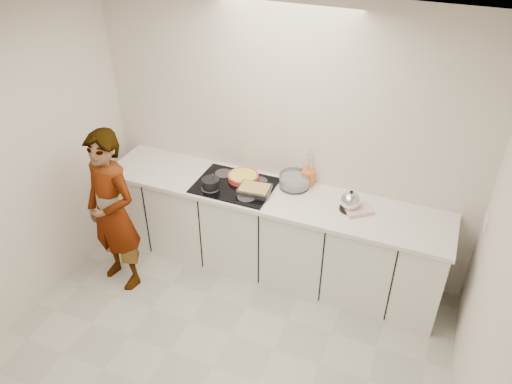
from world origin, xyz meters
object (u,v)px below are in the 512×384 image
at_px(saucepan, 211,183).
at_px(kettle, 350,202).
at_px(tart_dish, 243,177).
at_px(hob, 235,185).
at_px(mixing_bowl, 294,181).
at_px(baking_dish, 254,189).
at_px(utensil_crock, 308,178).
at_px(cook, 112,213).

relative_size(saucepan, kettle, 0.82).
bearing_deg(kettle, tart_dish, 175.55).
height_order(hob, tart_dish, tart_dish).
bearing_deg(mixing_bowl, saucepan, -154.96).
bearing_deg(tart_dish, hob, -105.74).
relative_size(hob, saucepan, 4.39).
height_order(baking_dish, mixing_bowl, mixing_bowl).
bearing_deg(baking_dish, utensil_crock, 39.18).
height_order(tart_dish, saucepan, saucepan).
height_order(hob, saucepan, saucepan).
distance_m(mixing_bowl, kettle, 0.58).
relative_size(utensil_crock, cook, 0.09).
relative_size(hob, mixing_bowl, 2.03).
height_order(kettle, utensil_crock, kettle).
bearing_deg(saucepan, utensil_crock, 27.02).
relative_size(baking_dish, utensil_crock, 2.08).
height_order(hob, kettle, kettle).
xyz_separation_m(saucepan, kettle, (1.25, 0.16, 0.02)).
height_order(hob, baking_dish, baking_dish).
distance_m(tart_dish, saucepan, 0.33).
distance_m(baking_dish, kettle, 0.86).
bearing_deg(tart_dish, saucepan, -131.18).
bearing_deg(mixing_bowl, utensil_crock, 38.39).
bearing_deg(utensil_crock, hob, -155.56).
relative_size(saucepan, mixing_bowl, 0.46).
height_order(saucepan, cook, cook).
bearing_deg(mixing_bowl, baking_dish, -140.54).
bearing_deg(utensil_crock, kettle, -28.32).
xyz_separation_m(hob, utensil_crock, (0.62, 0.28, 0.07)).
distance_m(hob, tart_dish, 0.13).
distance_m(baking_dish, cook, 1.29).
relative_size(tart_dish, mixing_bowl, 1.00).
xyz_separation_m(baking_dish, cook, (-1.12, -0.62, -0.16)).
bearing_deg(tart_dish, utensil_crock, 15.57).
bearing_deg(hob, kettle, 2.00).
distance_m(baking_dish, mixing_bowl, 0.38).
distance_m(tart_dish, mixing_bowl, 0.49).
bearing_deg(mixing_bowl, kettle, -16.04).
distance_m(hob, cook, 1.13).
distance_m(saucepan, cook, 0.92).
xyz_separation_m(hob, baking_dish, (0.22, -0.05, 0.04)).
distance_m(tart_dish, baking_dish, 0.25).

